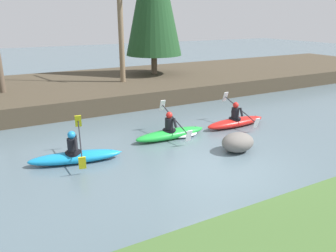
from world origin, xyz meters
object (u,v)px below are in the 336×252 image
at_px(kayaker_middle, 173,133).
at_px(boulder_midstream, 238,142).
at_px(kayaker_trailing, 76,156).
at_px(kayaker_lead, 236,121).

height_order(kayaker_middle, boulder_midstream, kayaker_middle).
bearing_deg(kayaker_middle, kayaker_trailing, -173.24).
relative_size(kayaker_lead, kayaker_trailing, 0.99).
relative_size(kayaker_lead, boulder_midstream, 2.50).
bearing_deg(kayaker_trailing, boulder_midstream, -6.67).
xyz_separation_m(kayaker_trailing, boulder_midstream, (4.82, -1.61, 0.09)).
height_order(kayaker_lead, kayaker_trailing, same).
bearing_deg(kayaker_trailing, kayaker_middle, 18.98).
bearing_deg(boulder_midstream, kayaker_trailing, 161.50).
distance_m(kayaker_lead, kayaker_middle, 2.85).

